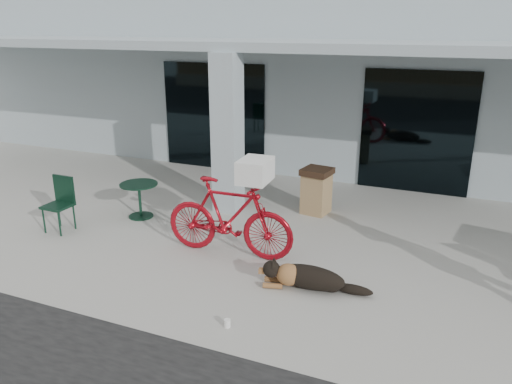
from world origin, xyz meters
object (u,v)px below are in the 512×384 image
at_px(cafe_table_near, 140,200).
at_px(bicycle, 229,217).
at_px(trash_receptacle, 316,191).
at_px(dog, 309,276).
at_px(cafe_chair_near, 57,205).

bearing_deg(cafe_table_near, bicycle, -19.72).
relative_size(bicycle, trash_receptacle, 2.35).
height_order(dog, cafe_table_near, cafe_table_near).
height_order(cafe_table_near, trash_receptacle, trash_receptacle).
bearing_deg(cafe_table_near, trash_receptacle, 26.62).
xyz_separation_m(bicycle, trash_receptacle, (0.77, 2.40, -0.19)).
distance_m(cafe_table_near, cafe_chair_near, 1.51).
bearing_deg(trash_receptacle, cafe_chair_near, -146.17).
relative_size(dog, trash_receptacle, 1.30).
bearing_deg(bicycle, cafe_chair_near, 92.50).
distance_m(cafe_chair_near, trash_receptacle, 4.89).
bearing_deg(cafe_table_near, dog, -20.00).
xyz_separation_m(dog, cafe_table_near, (-3.89, 1.42, 0.14)).
relative_size(cafe_table_near, trash_receptacle, 0.79).
height_order(bicycle, dog, bicycle).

